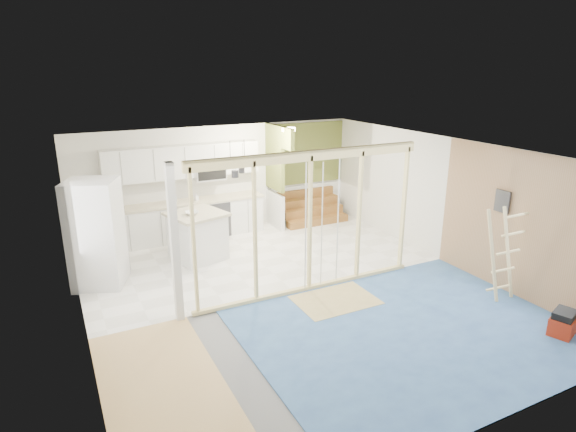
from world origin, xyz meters
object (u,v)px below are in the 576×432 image
island (198,236)px  ladder (502,254)px  toolbox (563,324)px  fridge (97,234)px

island → ladder: size_ratio=0.77×
ladder → toolbox: bearing=-69.2°
fridge → island: bearing=33.0°
fridge → island: 2.08m
toolbox → island: bearing=107.1°
fridge → toolbox: fridge is taller
fridge → toolbox: (6.06, -5.08, -0.81)m
island → ladder: (4.13, -4.20, 0.35)m
fridge → toolbox: bearing=-18.0°
island → toolbox: size_ratio=2.54×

